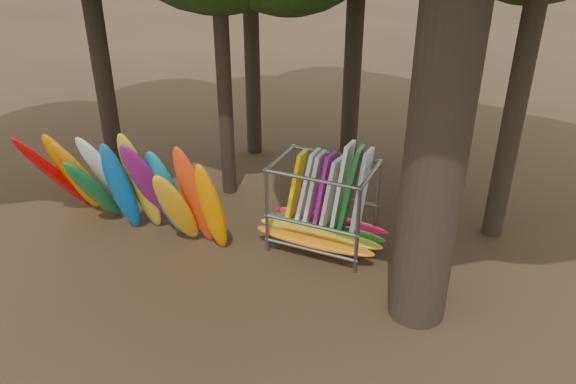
% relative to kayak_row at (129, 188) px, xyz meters
% --- Properties ---
extents(ground, '(120.00, 120.00, 0.00)m').
position_rel_kayak_row_xyz_m(ground, '(2.92, -0.31, -1.29)').
color(ground, '#47331E').
rests_on(ground, ground).
extents(kayak_row, '(5.20, 2.19, 2.99)m').
position_rel_kayak_row_xyz_m(kayak_row, '(0.00, 0.00, 0.00)').
color(kayak_row, red).
rests_on(kayak_row, ground).
extents(storage_rack, '(3.12, 1.58, 2.63)m').
position_rel_kayak_row_xyz_m(storage_rack, '(4.45, 1.48, -0.31)').
color(storage_rack, slate).
rests_on(storage_rack, ground).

